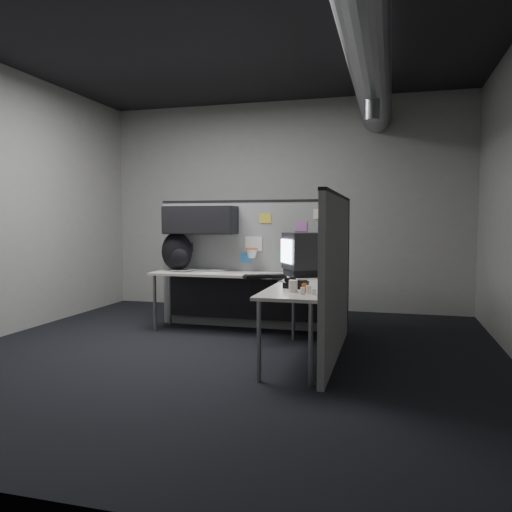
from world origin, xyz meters
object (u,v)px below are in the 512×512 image
(desk, at_px, (257,286))
(keyboard, at_px, (265,276))
(monitor, at_px, (305,254))
(backpack, at_px, (177,252))
(phone, at_px, (296,284))

(desk, bearing_deg, keyboard, -47.66)
(monitor, bearing_deg, desk, -147.36)
(backpack, bearing_deg, desk, -34.15)
(desk, bearing_deg, backpack, 162.50)
(monitor, bearing_deg, phone, -71.63)
(monitor, bearing_deg, backpack, -172.44)
(phone, relative_size, backpack, 0.49)
(desk, bearing_deg, monitor, 18.79)
(keyboard, height_order, backpack, backpack)
(backpack, bearing_deg, phone, -51.17)
(keyboard, distance_m, phone, 0.86)
(monitor, height_order, phone, monitor)
(monitor, distance_m, phone, 1.05)
(desk, bearing_deg, phone, -54.40)
(desk, xyz_separation_m, phone, (0.61, -0.85, 0.15))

